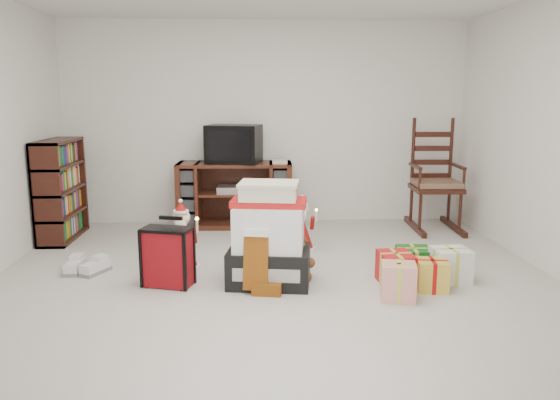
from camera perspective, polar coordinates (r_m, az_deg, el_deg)
The scene contains 13 objects.
room at distance 4.40m, azimuth -0.63°, elevation 6.33°, with size 5.01×5.01×2.51m.
tv_stand at distance 6.72m, azimuth -4.73°, elevation 0.57°, with size 1.40×0.54×0.79m.
bookshelf at distance 6.57m, azimuth -21.93°, elevation 0.83°, with size 0.30×0.91×1.12m.
rocking_chair at distance 6.86m, azimuth 15.78°, elevation 1.04°, with size 0.59×0.94×1.38m.
gift_pile at distance 4.65m, azimuth -1.15°, elevation -4.29°, with size 0.75×0.59×0.87m.
red_suitcase at distance 4.72m, azimuth -11.65°, elevation -5.84°, with size 0.43×0.30×0.60m.
stocking at distance 4.46m, azimuth -2.53°, elevation -6.40°, with size 0.26×0.11×0.55m, color #0B670C, non-canonical shape.
teddy_bear at distance 4.87m, azimuth 1.77°, elevation -6.27°, with size 0.25×0.22×0.37m.
santa_figurine at distance 5.69m, azimuth 2.29°, elevation -3.12°, with size 0.28×0.27×0.58m.
mrs_claus_figurine at distance 5.14m, azimuth -10.21°, elevation -4.50°, with size 0.32×0.30×0.65m.
sneaker_pair at distance 5.33m, azimuth -19.68°, elevation -6.62°, with size 0.39×0.33×0.11m.
gift_cluster at distance 4.83m, azimuth 14.31°, elevation -7.04°, with size 0.82×0.93×0.28m.
crt_television at distance 6.62m, azimuth -4.84°, elevation 5.86°, with size 0.71×0.58×0.46m.
Camera 1 is at (-0.18, -4.38, 1.60)m, focal length 35.00 mm.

